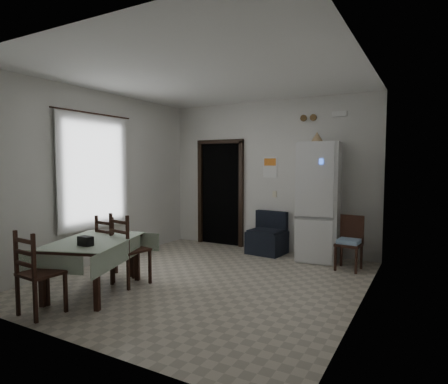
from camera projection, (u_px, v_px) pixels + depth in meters
ground at (207, 280)px, 5.43m from camera, size 4.50×4.50×0.00m
ceiling at (206, 76)px, 5.21m from camera, size 4.20×4.50×0.02m
wall_back at (268, 176)px, 7.28m from camera, size 4.20×0.02×2.90m
wall_front at (75, 190)px, 3.36m from camera, size 4.20×0.02×2.90m
wall_left at (102, 178)px, 6.34m from camera, size 0.02×4.50×2.90m
wall_right at (362, 184)px, 4.29m from camera, size 0.02×4.50×2.90m
doorway at (226, 193)px, 7.99m from camera, size 1.06×0.52×2.22m
window_recess at (90, 172)px, 6.18m from camera, size 0.10×1.20×1.60m
curtain at (95, 172)px, 6.13m from camera, size 0.02×1.45×1.85m
curtain_rod at (94, 113)px, 6.05m from camera, size 0.02×1.60×0.02m
calendar at (270, 167)px, 7.23m from camera, size 0.28×0.02×0.40m
calendar_image at (270, 162)px, 7.21m from camera, size 0.24×0.01×0.14m
light_switch at (275, 194)px, 7.22m from camera, size 0.08×0.02×0.12m
vent_left at (304, 118)px, 6.84m from camera, size 0.12×0.03×0.12m
vent_right at (313, 118)px, 6.75m from camera, size 0.12×0.03×0.12m
emergency_light at (340, 114)px, 6.50m from camera, size 0.25×0.07×0.09m
fridge at (320, 202)px, 6.49m from camera, size 0.73×0.73×2.05m
tan_cone at (317, 137)px, 6.42m from camera, size 0.24×0.24×0.18m
navy_seat at (267, 233)px, 7.02m from camera, size 0.70×0.69×0.78m
corner_chair at (349, 243)px, 5.92m from camera, size 0.40×0.40×0.86m
dining_table at (94, 266)px, 4.89m from camera, size 1.27×1.55×0.69m
black_bag at (86, 241)px, 4.51m from camera, size 0.18×0.11×0.12m
dining_chair_far_left at (114, 247)px, 5.50m from camera, size 0.43×0.43×0.94m
dining_chair_far_right at (131, 249)px, 5.21m from camera, size 0.50×0.50×1.00m
dining_chair_near_head at (41, 272)px, 4.17m from camera, size 0.44×0.44×0.96m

